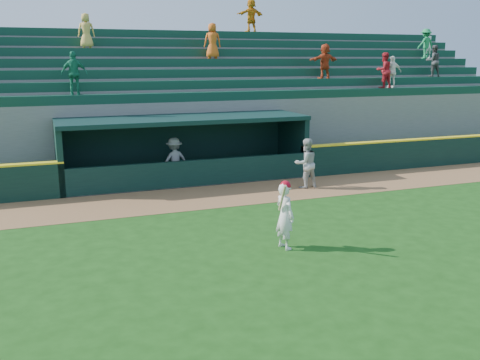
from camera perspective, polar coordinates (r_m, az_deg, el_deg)
The scene contains 9 objects.
ground at distance 13.93m, azimuth 2.32°, elevation -6.60°, with size 120.00×120.00×0.00m, color #164210.
warning_track at distance 18.34m, azimuth -3.62°, elevation -1.80°, with size 40.00×3.00×0.01m, color brown.
field_wall_right at distance 25.80m, azimuth 22.20°, elevation 2.90°, with size 15.50×0.30×1.20m, color black.
wall_stripe_right at distance 25.71m, azimuth 22.31°, elevation 4.28°, with size 15.50×0.32×0.06m, color yellow.
dugout_player_front at distance 19.56m, azimuth 7.04°, elevation 1.77°, with size 0.88×0.69×1.82m, color #ACACA7.
dugout_player_inside at distance 20.48m, azimuth -7.01°, elevation 2.12°, with size 1.11×0.64×1.71m, color #9F9F9A.
dugout at distance 21.00m, azimuth -6.15°, elevation 3.80°, with size 9.40×2.80×2.46m.
stands at distance 25.29m, azimuth -8.75°, elevation 7.64°, with size 34.50×6.26×7.61m.
batter_at_plate at distance 13.26m, azimuth 4.80°, elevation -3.69°, with size 0.53×0.83×1.75m.
Camera 1 is at (-5.13, -12.09, 4.64)m, focal length 40.00 mm.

